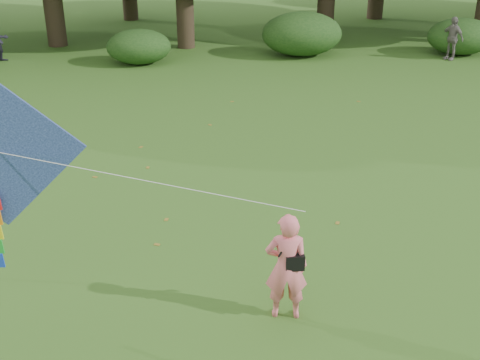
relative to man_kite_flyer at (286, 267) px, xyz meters
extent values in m
plane|color=#265114|center=(0.79, 0.11, -0.94)|extent=(100.00, 100.00, 0.00)
imported|color=#F07079|center=(0.00, 0.00, 0.00)|extent=(0.74, 0.53, 1.88)
imported|color=gray|center=(9.98, 16.61, -0.03)|extent=(0.94, 1.13, 1.81)
cube|color=black|center=(0.12, -0.03, 0.11)|extent=(0.30, 0.20, 0.26)
cylinder|color=black|center=(0.00, -0.04, 0.48)|extent=(0.33, 0.14, 0.47)
cylinder|color=white|center=(-2.05, 0.27, 1.46)|extent=(4.60, 0.65, 0.93)
cube|color=blue|center=(-4.56, 0.61, 0.02)|extent=(0.14, 0.06, 0.26)
cylinder|color=#3A2D1E|center=(-7.21, 21.11, 0.99)|extent=(0.88, 0.88, 3.85)
cylinder|color=#3A2D1E|center=(-1.21, 20.11, 0.64)|extent=(0.80, 0.80, 3.15)
ellipsoid|color=#264919|center=(-3.21, 17.21, -0.23)|extent=(2.66, 2.09, 1.42)
ellipsoid|color=#264919|center=(3.79, 18.01, 0.00)|extent=(3.50, 2.75, 1.88)
ellipsoid|color=#264919|center=(10.79, 17.51, -0.15)|extent=(2.94, 2.31, 1.58)
cube|color=olive|center=(4.45, 11.19, -0.93)|extent=(0.14, 0.14, 0.01)
cube|color=olive|center=(-3.75, 5.84, -0.93)|extent=(0.14, 0.13, 0.01)
cube|color=olive|center=(0.17, 11.60, -0.93)|extent=(0.13, 0.10, 0.01)
cube|color=olive|center=(-1.97, 3.47, -0.93)|extent=(0.10, 0.13, 0.01)
cube|color=olive|center=(1.64, 2.95, -0.93)|extent=(0.12, 0.14, 0.01)
cube|color=olive|center=(-0.71, 9.35, -0.93)|extent=(0.14, 0.14, 0.01)
cube|color=olive|center=(-2.15, 2.45, -0.93)|extent=(0.14, 0.12, 0.01)
cube|color=olive|center=(-2.47, 6.29, -0.93)|extent=(0.09, 0.13, 0.01)
cube|color=olive|center=(-2.72, 7.73, -0.93)|extent=(0.13, 0.14, 0.01)
camera|label=1|loc=(-1.55, -7.93, 5.27)|focal=45.00mm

